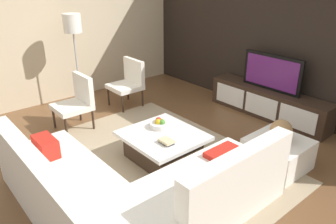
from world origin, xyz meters
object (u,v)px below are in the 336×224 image
at_px(sectional_couch, 129,192).
at_px(book_stack, 166,141).
at_px(ottoman, 277,154).
at_px(media_console, 268,103).
at_px(accent_chair_far, 129,80).
at_px(television, 272,72).
at_px(decorative_ball, 281,130).
at_px(accent_chair_near, 77,99).
at_px(fruit_bowl, 160,124).
at_px(floor_lamp, 73,30).
at_px(coffee_table, 163,146).

relative_size(sectional_couch, book_stack, 12.13).
height_order(ottoman, book_stack, book_stack).
distance_m(media_console, accent_chair_far, 2.55).
height_order(television, sectional_couch, television).
bearing_deg(decorative_ball, accent_chair_near, -152.96).
bearing_deg(media_console, television, 90.00).
relative_size(media_console, accent_chair_near, 2.53).
relative_size(fruit_bowl, decorative_ball, 1.00).
bearing_deg(media_console, accent_chair_far, -142.80).
xyz_separation_m(media_console, ottoman, (1.02, -1.30, -0.05)).
bearing_deg(television, accent_chair_near, -122.85).
xyz_separation_m(sectional_couch, book_stack, (-0.40, 0.84, 0.13)).
xyz_separation_m(floor_lamp, decorative_ball, (3.58, 0.99, -0.89)).
bearing_deg(floor_lamp, media_console, 41.76).
distance_m(ottoman, decorative_ball, 0.34).
bearing_deg(media_console, sectional_couch, -80.97).
height_order(sectional_couch, decorative_ball, sectional_couch).
xyz_separation_m(media_console, decorative_ball, (1.02, -1.30, 0.29)).
relative_size(floor_lamp, ottoman, 2.43).
distance_m(accent_chair_near, accent_chair_far, 1.21).
bearing_deg(sectional_couch, book_stack, 115.12).
bearing_deg(decorative_ball, coffee_table, -138.28).
height_order(coffee_table, decorative_ball, decorative_ball).
height_order(floor_lamp, book_stack, floor_lamp).
relative_size(floor_lamp, book_stack, 8.54).
height_order(coffee_table, ottoman, ottoman).
height_order(fruit_bowl, accent_chair_far, accent_chair_far).
relative_size(accent_chair_near, floor_lamp, 0.51).
bearing_deg(accent_chair_near, fruit_bowl, 25.24).
bearing_deg(television, floor_lamp, -138.23).
relative_size(sectional_couch, coffee_table, 2.40).
relative_size(floor_lamp, decorative_ball, 6.10).
bearing_deg(accent_chair_near, sectional_couch, -7.85).
distance_m(coffee_table, decorative_ball, 1.54).
bearing_deg(television, ottoman, -51.72).
xyz_separation_m(television, accent_chair_far, (-2.02, -1.53, -0.31)).
bearing_deg(coffee_table, fruit_bowl, 151.27).
bearing_deg(ottoman, media_console, 128.29).
distance_m(television, accent_chair_far, 2.55).
height_order(accent_chair_near, ottoman, accent_chair_near).
height_order(floor_lamp, accent_chair_far, floor_lamp).
xyz_separation_m(accent_chair_near, fruit_bowl, (1.47, 0.51, -0.06)).
relative_size(ottoman, accent_chair_far, 0.80).
xyz_separation_m(media_console, accent_chair_near, (-1.75, -2.71, 0.24)).
xyz_separation_m(television, book_stack, (0.12, -2.42, -0.40)).
height_order(decorative_ball, book_stack, decorative_ball).
height_order(fruit_bowl, decorative_ball, decorative_ball).
bearing_deg(accent_chair_near, ottoman, 32.97).
distance_m(television, decorative_ball, 1.67).
bearing_deg(media_console, book_stack, -87.09).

